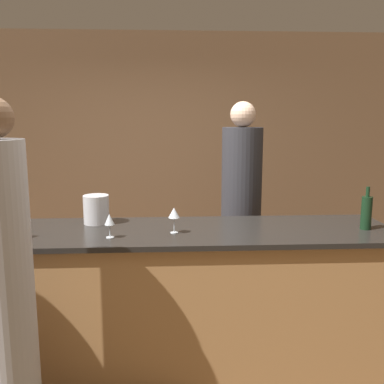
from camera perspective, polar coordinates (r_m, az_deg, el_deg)
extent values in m
plane|color=#4C3823|center=(3.43, -5.65, -22.03)|extent=(14.00, 14.00, 0.00)
cube|color=brown|center=(5.21, -4.82, 5.35)|extent=(8.00, 0.06, 2.80)
cube|color=#B27F4C|center=(3.20, -5.81, -14.39)|extent=(3.43, 0.73, 1.00)
cube|color=black|center=(3.02, -5.98, -5.39)|extent=(3.49, 0.79, 0.04)
cylinder|color=#2D2D33|center=(3.89, 6.52, -4.28)|extent=(0.36, 0.36, 1.73)
sphere|color=beige|center=(3.77, 6.82, 10.24)|extent=(0.22, 0.22, 0.22)
cylinder|color=#B2B2B7|center=(2.55, -23.52, -13.10)|extent=(0.30, 0.30, 1.71)
cylinder|color=black|center=(3.24, 22.22, -2.60)|extent=(0.07, 0.07, 0.23)
cylinder|color=black|center=(3.21, 22.40, 0.05)|extent=(0.03, 0.03, 0.07)
cylinder|color=silver|center=(3.25, -12.64, -2.26)|extent=(0.19, 0.19, 0.21)
cylinder|color=silver|center=(2.93, -2.39, -5.42)|extent=(0.05, 0.05, 0.00)
cylinder|color=silver|center=(2.92, -2.40, -4.41)|extent=(0.01, 0.01, 0.10)
cone|color=silver|center=(2.90, -2.41, -2.77)|extent=(0.08, 0.08, 0.07)
cylinder|color=silver|center=(2.86, -10.87, -5.97)|extent=(0.05, 0.05, 0.00)
cylinder|color=silver|center=(2.85, -10.90, -5.11)|extent=(0.01, 0.01, 0.08)
cone|color=silver|center=(2.83, -10.95, -3.59)|extent=(0.07, 0.07, 0.07)
cylinder|color=silver|center=(3.03, -21.76, -5.65)|extent=(0.05, 0.05, 0.00)
cylinder|color=silver|center=(3.01, -21.81, -4.85)|extent=(0.01, 0.01, 0.08)
cone|color=silver|center=(3.00, -21.90, -3.49)|extent=(0.06, 0.06, 0.06)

